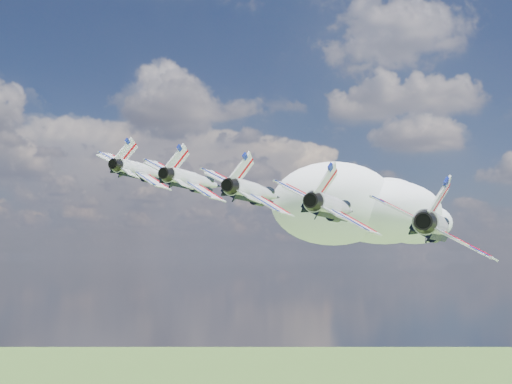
# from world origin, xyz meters

# --- Properties ---
(cloud_far) EXTENTS (67.90, 53.35, 26.68)m
(cloud_far) POSITION_xyz_m (25.30, 173.60, 158.59)
(cloud_far) COLOR white
(jet_0) EXTENTS (16.83, 19.68, 9.83)m
(jet_0) POSITION_xyz_m (-22.20, 1.21, 152.45)
(jet_0) COLOR white
(jet_1) EXTENTS (16.83, 19.68, 9.83)m
(jet_1) POSITION_xyz_m (-13.26, -6.97, 149.99)
(jet_1) COLOR white
(jet_2) EXTENTS (16.83, 19.68, 9.83)m
(jet_2) POSITION_xyz_m (-4.32, -15.15, 147.53)
(jet_2) COLOR white
(jet_3) EXTENTS (16.83, 19.68, 9.83)m
(jet_3) POSITION_xyz_m (4.61, -23.33, 145.08)
(jet_3) COLOR white
(jet_4) EXTENTS (16.83, 19.68, 9.83)m
(jet_4) POSITION_xyz_m (13.55, -31.51, 142.62)
(jet_4) COLOR white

